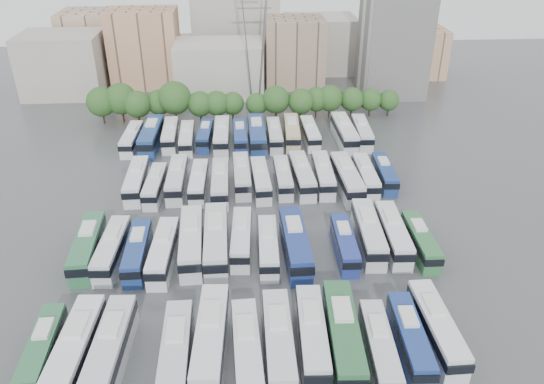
{
  "coord_description": "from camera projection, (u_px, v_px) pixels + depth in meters",
  "views": [
    {
      "loc": [
        -1.39,
        -62.39,
        40.51
      ],
      "look_at": [
        2.83,
        5.23,
        3.0
      ],
      "focal_mm": 35.0,
      "sensor_mm": 36.0,
      "label": 1
    }
  ],
  "objects": [
    {
      "name": "ground",
      "position": [
        254.0,
        229.0,
        74.18
      ],
      "size": [
        220.0,
        220.0,
        0.0
      ],
      "primitive_type": "plane",
      "color": "#424447",
      "rests_on": "ground"
    },
    {
      "name": "bus_r0_s7",
      "position": [
        279.0,
        342.0,
        52.59
      ],
      "size": [
        2.83,
        12.75,
        4.0
      ],
      "rotation": [
        0.0,
        0.0,
        -0.0
      ],
      "color": "silver",
      "rests_on": "ground"
    },
    {
      "name": "bus_r3_s9",
      "position": [
        292.0,
        132.0,
        100.28
      ],
      "size": [
        3.3,
        12.48,
        3.88
      ],
      "rotation": [
        0.0,
        0.0,
        -0.05
      ],
      "color": "#C3B386",
      "rests_on": "ground"
    },
    {
      "name": "bus_r1_s13",
      "position": [
        420.0,
        241.0,
        68.74
      ],
      "size": [
        2.46,
        10.94,
        3.43
      ],
      "rotation": [
        0.0,
        0.0,
        -0.01
      ],
      "color": "#2F6F3E",
      "rests_on": "ground"
    },
    {
      "name": "bus_r2_s7",
      "position": [
        261.0,
        179.0,
        83.57
      ],
      "size": [
        3.04,
        11.56,
        3.59
      ],
      "rotation": [
        0.0,
        0.0,
        0.05
      ],
      "color": "silver",
      "rests_on": "ground"
    },
    {
      "name": "bus_r2_s13",
      "position": [
        384.0,
        173.0,
        85.72
      ],
      "size": [
        2.78,
        10.96,
        3.41
      ],
      "rotation": [
        0.0,
        0.0,
        -0.04
      ],
      "color": "navy",
      "rests_on": "ground"
    },
    {
      "name": "electricity_pylon",
      "position": [
        254.0,
        20.0,
        108.9
      ],
      "size": [
        9.0,
        6.91,
        33.83
      ],
      "color": "slate",
      "rests_on": "ground"
    },
    {
      "name": "bus_r3_s1",
      "position": [
        151.0,
        136.0,
        98.15
      ],
      "size": [
        3.3,
        13.69,
        4.27
      ],
      "rotation": [
        0.0,
        0.0,
        -0.02
      ],
      "color": "navy",
      "rests_on": "ground"
    },
    {
      "name": "bus_r1_s11",
      "position": [
        368.0,
        232.0,
        69.92
      ],
      "size": [
        3.34,
        12.9,
        4.01
      ],
      "rotation": [
        0.0,
        0.0,
        -0.04
      ],
      "color": "silver",
      "rests_on": "ground"
    },
    {
      "name": "bus_r3_s4",
      "position": [
        205.0,
        135.0,
        99.62
      ],
      "size": [
        2.9,
        10.89,
        3.38
      ],
      "rotation": [
        0.0,
        0.0,
        -0.05
      ],
      "color": "navy",
      "rests_on": "ground"
    },
    {
      "name": "bus_r3_s13",
      "position": [
        362.0,
        132.0,
        100.33
      ],
      "size": [
        3.24,
        12.13,
        3.77
      ],
      "rotation": [
        0.0,
        0.0,
        -0.05
      ],
      "color": "silver",
      "rests_on": "ground"
    },
    {
      "name": "bus_r3_s3",
      "position": [
        187.0,
        138.0,
        98.15
      ],
      "size": [
        2.8,
        11.37,
        3.55
      ],
      "rotation": [
        0.0,
        0.0,
        0.03
      ],
      "color": "silver",
      "rests_on": "ground"
    },
    {
      "name": "bus_r2_s9",
      "position": [
        302.0,
        175.0,
        84.64
      ],
      "size": [
        3.34,
        12.49,
        3.88
      ],
      "rotation": [
        0.0,
        0.0,
        0.05
      ],
      "color": "silver",
      "rests_on": "ground"
    },
    {
      "name": "bus_r0_s0",
      "position": [
        43.0,
        350.0,
        52.09
      ],
      "size": [
        2.76,
        10.94,
        3.41
      ],
      "rotation": [
        0.0,
        0.0,
        0.04
      ],
      "color": "#2F6D44",
      "rests_on": "ground"
    },
    {
      "name": "bus_r0_s9",
      "position": [
        343.0,
        335.0,
        53.26
      ],
      "size": [
        3.62,
        13.7,
        4.26
      ],
      "rotation": [
        0.0,
        0.0,
        -0.05
      ],
      "color": "#2A643A",
      "rests_on": "ground"
    },
    {
      "name": "bus_r0_s4",
      "position": [
        176.0,
        355.0,
        51.18
      ],
      "size": [
        2.93,
        12.59,
        3.94
      ],
      "rotation": [
        0.0,
        0.0,
        0.02
      ],
      "color": "silver",
      "rests_on": "ground"
    },
    {
      "name": "bus_r1_s0",
      "position": [
        88.0,
        247.0,
        67.17
      ],
      "size": [
        3.32,
        12.6,
        3.92
      ],
      "rotation": [
        0.0,
        0.0,
        0.05
      ],
      "color": "#2F6E46",
      "rests_on": "ground"
    },
    {
      "name": "bus_r1_s3",
      "position": [
        163.0,
        251.0,
        66.44
      ],
      "size": [
        3.13,
        11.97,
        3.72
      ],
      "rotation": [
        0.0,
        0.0,
        -0.05
      ],
      "color": "silver",
      "rests_on": "ground"
    },
    {
      "name": "bus_r0_s1",
      "position": [
        75.0,
        352.0,
        51.42
      ],
      "size": [
        3.54,
        13.36,
        4.15
      ],
      "rotation": [
        0.0,
        0.0,
        -0.05
      ],
      "color": "white",
      "rests_on": "ground"
    },
    {
      "name": "bus_r0_s5",
      "position": [
        211.0,
        339.0,
        52.82
      ],
      "size": [
        3.59,
        13.52,
        4.2
      ],
      "rotation": [
        0.0,
        0.0,
        -0.05
      ],
      "color": "silver",
      "rests_on": "ground"
    },
    {
      "name": "bus_r0_s6",
      "position": [
        247.0,
        351.0,
        51.75
      ],
      "size": [
        3.13,
        12.16,
        3.78
      ],
      "rotation": [
        0.0,
        0.0,
        0.04
      ],
      "color": "silver",
      "rests_on": "ground"
    },
    {
      "name": "bus_r0_s12",
      "position": [
        437.0,
        327.0,
        54.55
      ],
      "size": [
        2.91,
        12.17,
        3.8
      ],
      "rotation": [
        0.0,
        0.0,
        0.02
      ],
      "color": "silver",
      "rests_on": "ground"
    },
    {
      "name": "bus_r1_s2",
      "position": [
        137.0,
        251.0,
        66.62
      ],
      "size": [
        2.65,
        11.34,
        3.55
      ],
      "rotation": [
        0.0,
        0.0,
        0.02
      ],
      "color": "navy",
      "rests_on": "ground"
    },
    {
      "name": "bus_r1_s10",
      "position": [
        345.0,
        243.0,
        68.21
      ],
      "size": [
        2.6,
        10.9,
        3.4
      ],
      "rotation": [
        0.0,
        0.0,
        -0.02
      ],
      "color": "navy",
      "rests_on": "ground"
    },
    {
      "name": "bus_r2_s6",
      "position": [
        242.0,
        175.0,
        84.85
      ],
      "size": [
        2.9,
        11.82,
        3.69
      ],
      "rotation": [
        0.0,
        0.0,
        0.03
      ],
      "color": "silver",
      "rests_on": "ground"
    },
    {
      "name": "bus_r2_s12",
      "position": [
        365.0,
        176.0,
        84.58
      ],
      "size": [
        2.74,
        11.71,
        3.66
      ],
      "rotation": [
        0.0,
        0.0,
        -0.02
      ],
      "color": "silver",
      "rests_on": "ground"
    },
    {
      "name": "apartment_tower",
      "position": [
        394.0,
        37.0,
        120.38
      ],
      "size": [
        14.0,
        14.0,
        26.0
      ],
      "primitive_type": "cube",
      "color": "silver",
      "rests_on": "ground"
    },
    {
      "name": "bus_r1_s6",
      "position": [
        241.0,
        238.0,
        69.17
      ],
      "size": [
        3.02,
        11.53,
        3.59
      ],
      "rotation": [
        0.0,
        0.0,
        -0.05
      ],
      "color": "silver",
      "rests_on": "ground"
    },
    {
      "name": "bus_r0_s11",
      "position": [
        410.0,
        338.0,
        53.41
      ],
      "size": [
        2.85,
        11.32,
        3.53
      ],
      "rotation": [
        0.0,
        0.0,
        -0.04
      ],
      "color": "navy",
      "rests_on": "ground"
    },
    {
      "name": "bus_r3_s2",
      "position": [
        170.0,
        134.0,
        99.5
      ],
      "size": [
        2.94,
        11.74,
        3.66
      ],
      "rotation": [
        0.0,
        0.0,
        0.03
      ],
      "color": "silver",
      "rests_on": "ground"
    },
    {
      "name": "tree_line",
      "position": [
        227.0,
        101.0,
        108.63
      ],
      "size": [
        64.54,
        7.5,
        8.61
      ],
      "color": "black",
      "rests_on": "ground"
    },
    {
      "name": "bus_r3_s10",
      "position": [
        310.0,
        133.0,
        100.25
      ],
      "size": [
        2.81,
        11.46,
        3.57
      ],
      "rotation": [
        0.0,
        0.0,
        0.03
      ],
      "color": "white",
      "rests_on": "ground"
    },
    {
      "name": "bus_r2_s11",
      "position": [
        347.0,
        178.0,
        83.37
      ],
      "size": [
        3.39,
        13.39,
        4.17
      ],
      "rotation": [
        0.0,
        0.0,
        0.04
      ],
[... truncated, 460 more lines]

